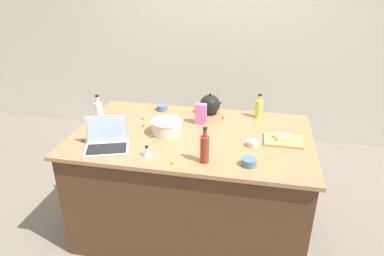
# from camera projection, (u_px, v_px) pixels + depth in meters

# --- Properties ---
(ground_plane) EXTENTS (12.00, 12.00, 0.00)m
(ground_plane) POSITION_uv_depth(u_px,v_px,m) (192.00, 225.00, 3.06)
(ground_plane) COLOR slate
(wall_back) EXTENTS (8.00, 0.10, 2.60)m
(wall_back) POSITION_uv_depth(u_px,v_px,m) (224.00, 37.00, 4.25)
(wall_back) COLOR beige
(wall_back) RESTS_ON ground
(island_counter) EXTENTS (1.84, 1.12, 0.90)m
(island_counter) POSITION_uv_depth(u_px,v_px,m) (192.00, 182.00, 2.87)
(island_counter) COLOR #4C331E
(island_counter) RESTS_ON ground
(laptop) EXTENTS (0.36, 0.32, 0.22)m
(laptop) POSITION_uv_depth(u_px,v_px,m) (107.00, 142.00, 2.45)
(laptop) COLOR #B7B7BC
(laptop) RESTS_ON island_counter
(mixing_bowl_large) EXTENTS (0.25, 0.25, 0.11)m
(mixing_bowl_large) POSITION_uv_depth(u_px,v_px,m) (167.00, 126.00, 2.67)
(mixing_bowl_large) COLOR beige
(mixing_bowl_large) RESTS_ON island_counter
(bottle_soy) EXTENTS (0.06, 0.06, 0.25)m
(bottle_soy) POSITION_uv_depth(u_px,v_px,m) (205.00, 148.00, 2.25)
(bottle_soy) COLOR maroon
(bottle_soy) RESTS_ON island_counter
(bottle_vinegar) EXTENTS (0.06, 0.06, 0.26)m
(bottle_vinegar) POSITION_uv_depth(u_px,v_px,m) (99.00, 113.00, 2.80)
(bottle_vinegar) COLOR white
(bottle_vinegar) RESTS_ON island_counter
(bottle_oil) EXTENTS (0.07, 0.07, 0.21)m
(bottle_oil) POSITION_uv_depth(u_px,v_px,m) (259.00, 108.00, 2.94)
(bottle_oil) COLOR #DBC64C
(bottle_oil) RESTS_ON island_counter
(kettle) EXTENTS (0.21, 0.18, 0.20)m
(kettle) POSITION_uv_depth(u_px,v_px,m) (210.00, 105.00, 3.03)
(kettle) COLOR black
(kettle) RESTS_ON island_counter
(cutting_board) EXTENTS (0.28, 0.21, 0.02)m
(cutting_board) POSITION_uv_depth(u_px,v_px,m) (284.00, 140.00, 2.56)
(cutting_board) COLOR tan
(cutting_board) RESTS_ON island_counter
(butter_stick_left) EXTENTS (0.11, 0.05, 0.04)m
(butter_stick_left) POSITION_uv_depth(u_px,v_px,m) (285.00, 139.00, 2.53)
(butter_stick_left) COLOR #F4E58C
(butter_stick_left) RESTS_ON cutting_board
(butter_stick_right) EXTENTS (0.11, 0.04, 0.04)m
(butter_stick_right) POSITION_uv_depth(u_px,v_px,m) (282.00, 136.00, 2.57)
(butter_stick_right) COLOR #F4E58C
(butter_stick_right) RESTS_ON cutting_board
(ramekin_small) EXTENTS (0.10, 0.10, 0.05)m
(ramekin_small) POSITION_uv_depth(u_px,v_px,m) (162.00, 108.00, 3.12)
(ramekin_small) COLOR slate
(ramekin_small) RESTS_ON island_counter
(ramekin_medium) EXTENTS (0.10, 0.10, 0.05)m
(ramekin_medium) POSITION_uv_depth(u_px,v_px,m) (249.00, 162.00, 2.24)
(ramekin_medium) COLOR slate
(ramekin_medium) RESTS_ON island_counter
(ramekin_wide) EXTENTS (0.08, 0.08, 0.04)m
(ramekin_wide) POSITION_uv_depth(u_px,v_px,m) (253.00, 144.00, 2.49)
(ramekin_wide) COLOR beige
(ramekin_wide) RESTS_ON island_counter
(kitchen_timer) EXTENTS (0.07, 0.07, 0.08)m
(kitchen_timer) POSITION_uv_depth(u_px,v_px,m) (147.00, 151.00, 2.35)
(kitchen_timer) COLOR #B2B2B7
(kitchen_timer) RESTS_ON island_counter
(candy_bag) EXTENTS (0.09, 0.06, 0.17)m
(candy_bag) POSITION_uv_depth(u_px,v_px,m) (201.00, 114.00, 2.83)
(candy_bag) COLOR pink
(candy_bag) RESTS_ON island_counter
(candy_0) EXTENTS (0.02, 0.02, 0.02)m
(candy_0) POSITION_uv_depth(u_px,v_px,m) (143.00, 118.00, 2.94)
(candy_0) COLOR green
(candy_0) RESTS_ON island_counter
(candy_1) EXTENTS (0.02, 0.02, 0.02)m
(candy_1) POSITION_uv_depth(u_px,v_px,m) (151.00, 136.00, 2.62)
(candy_1) COLOR green
(candy_1) RESTS_ON island_counter
(candy_2) EXTENTS (0.01, 0.01, 0.01)m
(candy_2) POSITION_uv_depth(u_px,v_px,m) (143.00, 126.00, 2.80)
(candy_2) COLOR red
(candy_2) RESTS_ON island_counter
(candy_3) EXTENTS (0.02, 0.02, 0.02)m
(candy_3) POSITION_uv_depth(u_px,v_px,m) (213.00, 112.00, 3.07)
(candy_3) COLOR green
(candy_3) RESTS_ON island_counter
(candy_4) EXTENTS (0.02, 0.02, 0.02)m
(candy_4) POSITION_uv_depth(u_px,v_px,m) (83.00, 140.00, 2.56)
(candy_4) COLOR blue
(candy_4) RESTS_ON island_counter
(candy_6) EXTENTS (0.02, 0.02, 0.02)m
(candy_6) POSITION_uv_depth(u_px,v_px,m) (103.00, 119.00, 2.93)
(candy_6) COLOR red
(candy_6) RESTS_ON island_counter
(candy_7) EXTENTS (0.02, 0.02, 0.02)m
(candy_7) POSITION_uv_depth(u_px,v_px,m) (173.00, 162.00, 2.27)
(candy_7) COLOR yellow
(candy_7) RESTS_ON island_counter
(candy_8) EXTENTS (0.02, 0.02, 0.02)m
(candy_8) POSITION_uv_depth(u_px,v_px,m) (223.00, 118.00, 2.95)
(candy_8) COLOR red
(candy_8) RESTS_ON island_counter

